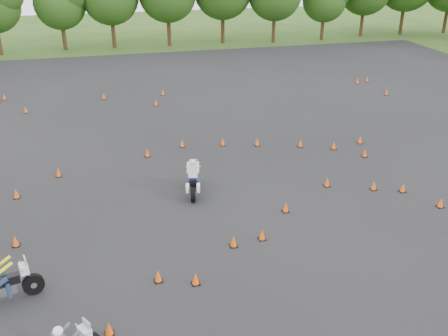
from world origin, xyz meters
TOP-DOWN VIEW (x-y plane):
  - ground at (0.00, 0.00)m, footprint 140.00×140.00m
  - asphalt_pad at (0.00, 6.00)m, footprint 62.00×62.00m
  - treeline at (2.81, 35.34)m, footprint 87.20×32.12m
  - traffic_cones at (-0.41, 5.30)m, footprint 36.79×33.18m
  - rider_yellow at (-9.20, -2.24)m, footprint 2.59×1.38m
  - rider_white at (-1.50, 4.06)m, footprint 1.25×2.54m

SIDE VIEW (x-z plane):
  - ground at x=0.00m, z-range 0.00..0.00m
  - asphalt_pad at x=0.00m, z-range 0.01..0.01m
  - traffic_cones at x=-0.41m, z-range 0.01..0.46m
  - rider_white at x=-1.50m, z-range 0.00..1.88m
  - rider_yellow at x=-9.20m, z-range 0.00..1.92m
  - treeline at x=2.81m, z-range -0.79..10.16m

